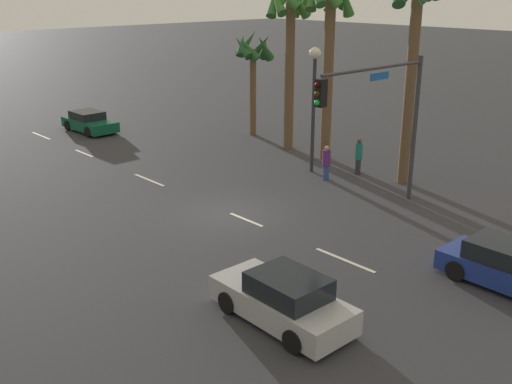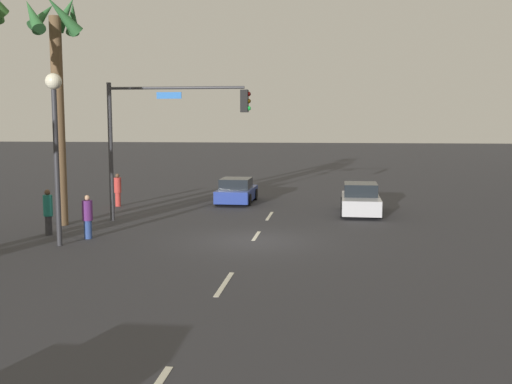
# 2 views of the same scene
# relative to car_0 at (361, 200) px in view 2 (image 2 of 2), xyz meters

# --- Properties ---
(ground_plane) EXTENTS (220.00, 220.00, 0.00)m
(ground_plane) POSITION_rel_car_0_xyz_m (-7.22, 4.26, -0.66)
(ground_plane) COLOR #333338
(lane_stripe_2) EXTENTS (2.46, 0.14, 0.01)m
(lane_stripe_2) POSITION_rel_car_0_xyz_m (-13.20, 4.26, -0.66)
(lane_stripe_2) COLOR silver
(lane_stripe_2) RESTS_ON ground_plane
(lane_stripe_3) EXTENTS (1.88, 0.14, 0.01)m
(lane_stripe_3) POSITION_rel_car_0_xyz_m (-6.28, 4.26, -0.66)
(lane_stripe_3) COLOR silver
(lane_stripe_3) RESTS_ON ground_plane
(lane_stripe_4) EXTENTS (2.51, 0.14, 0.01)m
(lane_stripe_4) POSITION_rel_car_0_xyz_m (-1.30, 4.26, -0.66)
(lane_stripe_4) COLOR silver
(lane_stripe_4) RESTS_ON ground_plane
(car_0) EXTENTS (4.23, 1.94, 1.46)m
(car_0) POSITION_rel_car_0_xyz_m (0.00, 0.00, 0.00)
(car_0) COLOR #B7B7BC
(car_0) RESTS_ON ground_plane
(car_2) EXTENTS (4.00, 1.93, 1.36)m
(car_2) POSITION_rel_car_0_xyz_m (3.12, 6.52, -0.04)
(car_2) COLOR navy
(car_2) RESTS_ON ground_plane
(traffic_signal) EXTENTS (0.32, 6.36, 6.09)m
(traffic_signal) POSITION_rel_car_0_xyz_m (-3.39, 8.91, 3.55)
(traffic_signal) COLOR #38383D
(traffic_signal) RESTS_ON ground_plane
(streetlamp) EXTENTS (0.56, 0.56, 6.04)m
(streetlamp) POSITION_rel_car_0_xyz_m (-8.93, 10.98, 3.58)
(streetlamp) COLOR #2D2D33
(streetlamp) RESTS_ON ground_plane
(pedestrian_0) EXTENTS (0.50, 0.50, 1.72)m
(pedestrian_0) POSITION_rel_car_0_xyz_m (0.97, 12.46, 0.23)
(pedestrian_0) COLOR #BF3833
(pedestrian_0) RESTS_ON ground_plane
(pedestrian_1) EXTENTS (0.48, 0.48, 1.79)m
(pedestrian_1) POSITION_rel_car_0_xyz_m (-7.08, 12.30, 0.28)
(pedestrian_1) COLOR #333338
(pedestrian_1) RESTS_ON ground_plane
(pedestrian_2) EXTENTS (0.43, 0.43, 1.65)m
(pedestrian_2) POSITION_rel_car_0_xyz_m (-7.57, 10.49, 0.19)
(pedestrian_2) COLOR #2D478C
(pedestrian_2) RESTS_ON ground_plane
(palm_tree_0) EXTENTS (2.58, 2.81, 9.71)m
(palm_tree_0) POSITION_rel_car_0_xyz_m (-4.86, 12.78, 6.07)
(palm_tree_0) COLOR brown
(palm_tree_0) RESTS_ON ground_plane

